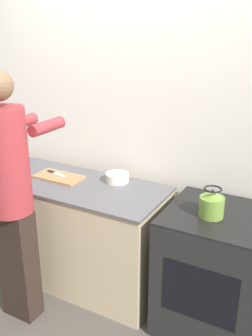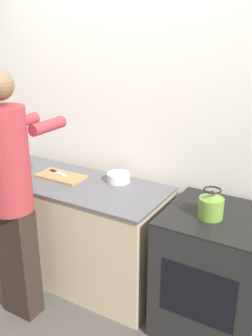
{
  "view_description": "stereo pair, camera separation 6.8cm",
  "coord_description": "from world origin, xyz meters",
  "px_view_note": "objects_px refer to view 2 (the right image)",
  "views": [
    {
      "loc": [
        1.38,
        -1.88,
        2.03
      ],
      "look_at": [
        0.23,
        0.22,
        1.13
      ],
      "focal_mm": 40.0,
      "sensor_mm": 36.0,
      "label": 1
    },
    {
      "loc": [
        1.44,
        -1.85,
        2.03
      ],
      "look_at": [
        0.23,
        0.22,
        1.13
      ],
      "focal_mm": 40.0,
      "sensor_mm": 36.0,
      "label": 2
    }
  ],
  "objects_px": {
    "kettle": "(211,206)",
    "knife": "(58,173)",
    "oven": "(213,272)",
    "canister_jar": "(17,156)",
    "person": "(12,191)",
    "bowl_prep": "(118,177)",
    "cutting_board": "(61,176)"
  },
  "relations": [
    {
      "from": "kettle",
      "to": "knife",
      "type": "bearing_deg",
      "value": 176.12
    },
    {
      "from": "oven",
      "to": "canister_jar",
      "type": "height_order",
      "value": "canister_jar"
    },
    {
      "from": "person",
      "to": "bowl_prep",
      "type": "relative_size",
      "value": 9.85
    },
    {
      "from": "person",
      "to": "canister_jar",
      "type": "bearing_deg",
      "value": 133.61
    },
    {
      "from": "kettle",
      "to": "canister_jar",
      "type": "distance_m",
      "value": 1.85
    },
    {
      "from": "knife",
      "to": "cutting_board",
      "type": "bearing_deg",
      "value": -12.36
    },
    {
      "from": "canister_jar",
      "to": "knife",
      "type": "bearing_deg",
      "value": -5.38
    },
    {
      "from": "knife",
      "to": "canister_jar",
      "type": "relative_size",
      "value": 1.47
    },
    {
      "from": "knife",
      "to": "bowl_prep",
      "type": "relative_size",
      "value": 1.09
    },
    {
      "from": "cutting_board",
      "to": "bowl_prep",
      "type": "distance_m",
      "value": 0.48
    },
    {
      "from": "person",
      "to": "knife",
      "type": "distance_m",
      "value": 0.62
    },
    {
      "from": "bowl_prep",
      "to": "canister_jar",
      "type": "distance_m",
      "value": 1.02
    },
    {
      "from": "canister_jar",
      "to": "bowl_prep",
      "type": "bearing_deg",
      "value": 4.76
    },
    {
      "from": "oven",
      "to": "kettle",
      "type": "relative_size",
      "value": 4.49
    },
    {
      "from": "oven",
      "to": "kettle",
      "type": "height_order",
      "value": "kettle"
    },
    {
      "from": "person",
      "to": "knife",
      "type": "height_order",
      "value": "person"
    },
    {
      "from": "knife",
      "to": "canister_jar",
      "type": "bearing_deg",
      "value": -172.51
    },
    {
      "from": "oven",
      "to": "cutting_board",
      "type": "xyz_separation_m",
      "value": [
        -1.33,
        0.0,
        0.45
      ]
    },
    {
      "from": "oven",
      "to": "cutting_board",
      "type": "height_order",
      "value": "cutting_board"
    },
    {
      "from": "bowl_prep",
      "to": "knife",
      "type": "bearing_deg",
      "value": -165.53
    },
    {
      "from": "knife",
      "to": "kettle",
      "type": "bearing_deg",
      "value": 9.0
    },
    {
      "from": "oven",
      "to": "bowl_prep",
      "type": "bearing_deg",
      "value": 169.32
    },
    {
      "from": "bowl_prep",
      "to": "canister_jar",
      "type": "xyz_separation_m",
      "value": [
        -1.02,
        -0.08,
        0.03
      ]
    },
    {
      "from": "oven",
      "to": "knife",
      "type": "bearing_deg",
      "value": 178.71
    },
    {
      "from": "kettle",
      "to": "canister_jar",
      "type": "height_order",
      "value": "kettle"
    },
    {
      "from": "person",
      "to": "cutting_board",
      "type": "distance_m",
      "value": 0.58
    },
    {
      "from": "cutting_board",
      "to": "canister_jar",
      "type": "relative_size",
      "value": 2.92
    },
    {
      "from": "person",
      "to": "kettle",
      "type": "xyz_separation_m",
      "value": [
        1.23,
        0.51,
        -0.02
      ]
    },
    {
      "from": "person",
      "to": "kettle",
      "type": "relative_size",
      "value": 9.1
    },
    {
      "from": "oven",
      "to": "knife",
      "type": "relative_size",
      "value": 4.44
    },
    {
      "from": "person",
      "to": "bowl_prep",
      "type": "distance_m",
      "value": 0.84
    },
    {
      "from": "cutting_board",
      "to": "canister_jar",
      "type": "xyz_separation_m",
      "value": [
        -0.56,
        0.07,
        0.06
      ]
    }
  ]
}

